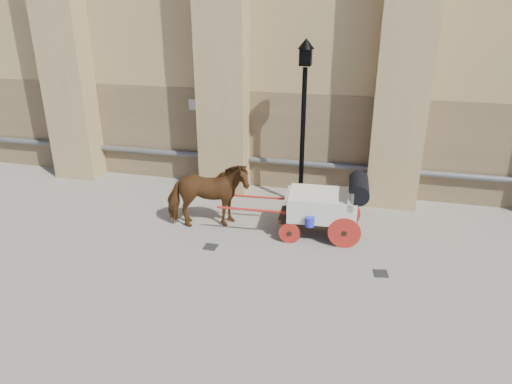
# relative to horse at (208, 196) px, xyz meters

# --- Properties ---
(ground) EXTENTS (90.00, 90.00, 0.00)m
(ground) POSITION_rel_horse_xyz_m (0.69, -0.97, -0.89)
(ground) COLOR gray
(ground) RESTS_ON ground
(horse) EXTENTS (2.31, 1.58, 1.79)m
(horse) POSITION_rel_horse_xyz_m (0.00, 0.00, 0.00)
(horse) COLOR brown
(horse) RESTS_ON ground
(carriage) EXTENTS (3.76, 1.38, 1.63)m
(carriage) POSITION_rel_horse_xyz_m (3.08, 0.21, -0.02)
(carriage) COLOR black
(carriage) RESTS_ON ground
(street_lamp) EXTENTS (0.44, 0.44, 4.66)m
(street_lamp) POSITION_rel_horse_xyz_m (2.15, 1.96, 1.60)
(street_lamp) COLOR black
(street_lamp) RESTS_ON ground
(drain_grate_near) EXTENTS (0.33, 0.33, 0.01)m
(drain_grate_near) POSITION_rel_horse_xyz_m (0.39, -1.04, -0.89)
(drain_grate_near) COLOR black
(drain_grate_near) RESTS_ON ground
(drain_grate_far) EXTENTS (0.37, 0.37, 0.01)m
(drain_grate_far) POSITION_rel_horse_xyz_m (4.46, -1.31, -0.89)
(drain_grate_far) COLOR black
(drain_grate_far) RESTS_ON ground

